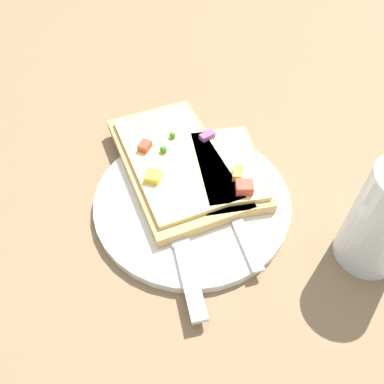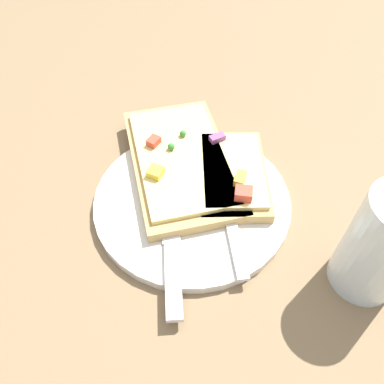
{
  "view_description": "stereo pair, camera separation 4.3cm",
  "coord_description": "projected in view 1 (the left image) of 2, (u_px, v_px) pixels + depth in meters",
  "views": [
    {
      "loc": [
        -0.27,
        0.01,
        0.36
      ],
      "look_at": [
        0.0,
        0.0,
        0.02
      ],
      "focal_mm": 35.0,
      "sensor_mm": 36.0,
      "label": 1
    },
    {
      "loc": [
        -0.27,
        -0.03,
        0.36
      ],
      "look_at": [
        0.0,
        0.0,
        0.02
      ],
      "focal_mm": 35.0,
      "sensor_mm": 36.0,
      "label": 2
    }
  ],
  "objects": [
    {
      "name": "plate",
      "position": [
        192.0,
        201.0,
        0.44
      ],
      "size": [
        0.23,
        0.23,
        0.01
      ],
      "color": "silver",
      "rests_on": "ground"
    },
    {
      "name": "knife",
      "position": [
        180.0,
        239.0,
        0.4
      ],
      "size": [
        0.22,
        0.06,
        0.01
      ],
      "rotation": [
        0.0,
        0.0,
        6.46
      ],
      "color": "silver",
      "rests_on": "plate"
    },
    {
      "name": "crumb_scatter",
      "position": [
        191.0,
        193.0,
        0.44
      ],
      "size": [
        0.06,
        0.07,
        0.01
      ],
      "color": "tan",
      "rests_on": "plate"
    },
    {
      "name": "fork",
      "position": [
        222.0,
        188.0,
        0.45
      ],
      "size": [
        0.2,
        0.06,
        0.01
      ],
      "rotation": [
        0.0,
        0.0,
        6.51
      ],
      "color": "silver",
      "rests_on": "plate"
    },
    {
      "name": "pizza_slice_corner",
      "position": [
        228.0,
        169.0,
        0.46
      ],
      "size": [
        0.15,
        0.1,
        0.03
      ],
      "rotation": [
        0.0,
        0.0,
        3.27
      ],
      "color": "tan",
      "rests_on": "plate"
    },
    {
      "name": "ground_plane",
      "position": [
        192.0,
        204.0,
        0.45
      ],
      "size": [
        4.0,
        4.0,
        0.0
      ],
      "primitive_type": "plane",
      "color": "#7F6647"
    },
    {
      "name": "pizza_slice_main",
      "position": [
        174.0,
        162.0,
        0.46
      ],
      "size": [
        0.24,
        0.18,
        0.03
      ],
      "rotation": [
        0.0,
        0.0,
        3.49
      ],
      "color": "tan",
      "rests_on": "plate"
    }
  ]
}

